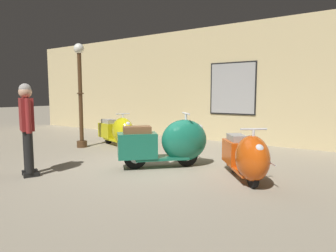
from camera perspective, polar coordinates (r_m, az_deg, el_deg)
name	(u,v)px	position (r m, az deg, el deg)	size (l,w,h in m)	color
ground_plane	(148,166)	(6.14, -3.85, -7.83)	(60.00, 60.00, 0.00)	gray
showroom_back_wall	(231,84)	(9.35, 12.15, 7.96)	(18.00, 0.63, 3.59)	#CCB784
scooter_0	(118,131)	(8.48, -9.64, -0.98)	(1.63, 0.90, 0.96)	black
scooter_1	(170,143)	(5.98, 0.43, -3.23)	(1.65, 1.66, 1.11)	black
scooter_2	(247,157)	(5.15, 15.05, -5.80)	(1.31, 1.51, 0.96)	black
lamppost	(80,92)	(8.50, -16.67, 6.34)	(0.28, 0.28, 2.86)	#472D19
visitor_0	(27,123)	(5.86, -25.74, 0.53)	(0.53, 0.37, 1.68)	black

